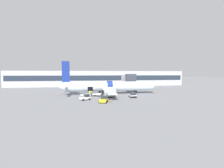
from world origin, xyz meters
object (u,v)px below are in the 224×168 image
baggage_tug_rear (86,98)px  baggage_cart_queued (86,96)px  ground_crew_loader_b (91,93)px  baggage_cart_loading (97,95)px  baggage_tug_lead (104,100)px  ground_crew_driver (106,93)px  ground_crew_loader_a (90,93)px  baggage_tug_mid (133,95)px  airplane (108,87)px

baggage_tug_rear → baggage_cart_queued: 4.45m
ground_crew_loader_b → baggage_cart_loading: bearing=-39.9°
baggage_tug_lead → ground_crew_driver: 11.05m
baggage_cart_queued → ground_crew_driver: (6.66, 1.94, 0.37)m
baggage_tug_lead → ground_crew_loader_a: size_ratio=1.62×
baggage_tug_mid → baggage_tug_rear: baggage_tug_rear is taller
airplane → ground_crew_loader_a: airplane is taller
baggage_cart_loading → ground_crew_driver: ground_crew_driver is taller
airplane → baggage_tug_rear: size_ratio=10.74×
baggage_tug_mid → baggage_cart_queued: (-14.09, 2.57, -0.08)m
baggage_tug_mid → ground_crew_loader_a: bearing=157.9°
ground_crew_loader_a → baggage_cart_loading: bearing=-18.4°
airplane → baggage_cart_queued: bearing=-141.9°
baggage_cart_queued → ground_crew_loader_b: 3.86m
baggage_tug_mid → ground_crew_driver: 8.69m
baggage_tug_mid → ground_crew_loader_a: ground_crew_loader_a is taller
baggage_tug_lead → baggage_cart_loading: bearing=94.5°
baggage_cart_loading → baggage_cart_queued: (-3.64, -1.84, 0.05)m
baggage_tug_lead → ground_crew_driver: bearing=78.7°
baggage_cart_loading → ground_crew_loader_a: ground_crew_loader_a is taller
baggage_tug_rear → ground_crew_loader_a: 7.19m
airplane → baggage_tug_lead: bearing=-102.5°
baggage_tug_mid → baggage_cart_loading: size_ratio=0.70×
baggage_tug_lead → ground_crew_loader_a: ground_crew_loader_a is taller
airplane → baggage_cart_queued: 10.13m
ground_crew_loader_a → ground_crew_driver: 5.40m
baggage_tug_mid → baggage_tug_lead: bearing=-146.6°
baggage_cart_queued → ground_crew_driver: size_ratio=2.21×
ground_crew_driver → ground_crew_loader_a: bearing=172.7°
baggage_tug_rear → baggage_cart_loading: baggage_tug_rear is taller
ground_crew_driver → ground_crew_loader_b: bearing=163.1°
airplane → ground_crew_loader_a: 7.58m
baggage_cart_loading → baggage_cart_queued: baggage_cart_queued is taller
baggage_cart_loading → ground_crew_loader_b: size_ratio=2.26×
airplane → baggage_cart_loading: (-4.16, -4.28, -2.10)m
baggage_tug_rear → ground_crew_loader_a: (1.29, 7.07, 0.25)m
baggage_cart_queued → ground_crew_loader_a: ground_crew_loader_a is taller
ground_crew_loader_a → baggage_cart_queued: bearing=-116.3°
baggage_cart_queued → baggage_cart_loading: bearing=26.8°
baggage_tug_lead → baggage_tug_mid: baggage_tug_lead is taller
baggage_tug_lead → airplane: bearing=77.5°
ground_crew_loader_a → ground_crew_loader_b: (0.44, 0.82, -0.07)m
baggage_tug_lead → baggage_tug_mid: size_ratio=1.12×
ground_crew_loader_a → ground_crew_driver: (5.36, -0.68, -0.01)m
airplane → ground_crew_loader_a: size_ratio=19.46×
baggage_tug_rear → ground_crew_loader_b: bearing=77.6°
baggage_tug_mid → baggage_tug_rear: (-14.08, -1.87, 0.05)m
ground_crew_loader_a → ground_crew_loader_b: 0.93m
baggage_cart_queued → ground_crew_loader_a: bearing=63.7°
baggage_tug_lead → ground_crew_loader_b: size_ratio=1.75×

